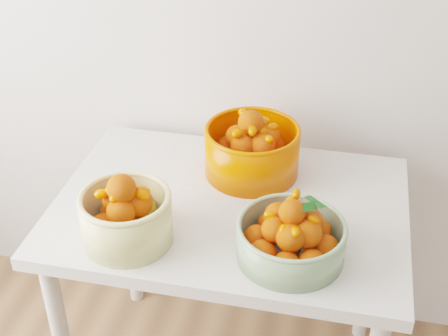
{
  "coord_description": "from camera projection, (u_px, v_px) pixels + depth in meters",
  "views": [
    {
      "loc": [
        -0.16,
        0.2,
        1.82
      ],
      "look_at": [
        -0.45,
        1.53,
        0.92
      ],
      "focal_mm": 50.0,
      "sensor_mm": 36.0,
      "label": 1
    }
  ],
  "objects": [
    {
      "name": "bowl_green",
      "position": [
        291.0,
        237.0,
        1.56
      ],
      "size": [
        0.34,
        0.34,
        0.18
      ],
      "rotation": [
        0.0,
        0.0,
        -0.26
      ],
      "color": "gray",
      "rests_on": "table"
    },
    {
      "name": "bowl_cream",
      "position": [
        126.0,
        215.0,
        1.61
      ],
      "size": [
        0.27,
        0.27,
        0.21
      ],
      "rotation": [
        0.0,
        0.0,
        0.15
      ],
      "color": "#DCD085",
      "rests_on": "table"
    },
    {
      "name": "bowl_orange",
      "position": [
        252.0,
        150.0,
        1.87
      ],
      "size": [
        0.34,
        0.34,
        0.21
      ],
      "rotation": [
        0.0,
        0.0,
        0.22
      ],
      "color": "#EF4600",
      "rests_on": "table"
    },
    {
      "name": "table",
      "position": [
        230.0,
        230.0,
        1.84
      ],
      "size": [
        1.0,
        0.7,
        0.75
      ],
      "color": "silver",
      "rests_on": "ground"
    }
  ]
}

